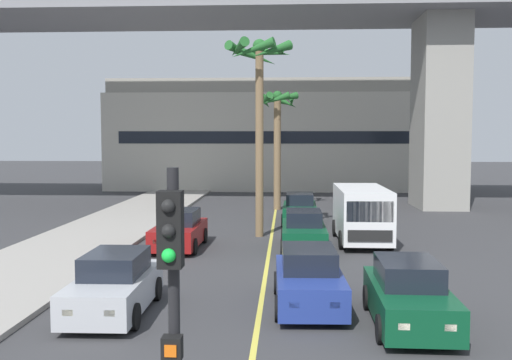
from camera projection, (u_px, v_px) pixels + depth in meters
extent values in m
cube|color=#DBCC4C|center=(269.00, 251.00, 23.32)|extent=(0.14, 56.00, 0.01)
cube|color=gray|center=(439.00, 113.00, 37.32)|extent=(2.80, 4.40, 12.06)
cube|color=beige|center=(279.00, 142.00, 51.67)|extent=(29.30, 8.00, 8.16)
cube|color=#9C998D|center=(279.00, 88.00, 51.33)|extent=(28.71, 7.20, 1.20)
cube|color=black|center=(279.00, 137.00, 47.64)|extent=(26.37, 0.04, 1.00)
cube|color=#B7BABF|center=(114.00, 291.00, 14.97)|extent=(1.76, 4.12, 0.80)
cube|color=black|center=(115.00, 264.00, 15.07)|extent=(1.42, 2.07, 0.60)
cube|color=#F2EDCC|center=(110.00, 313.00, 12.95)|extent=(0.24, 0.08, 0.14)
cube|color=#F2EDCC|center=(68.00, 312.00, 12.98)|extent=(0.24, 0.08, 0.14)
cylinder|color=black|center=(134.00, 317.00, 13.69)|extent=(0.23, 0.64, 0.64)
cylinder|color=black|center=(65.00, 316.00, 13.76)|extent=(0.23, 0.64, 0.64)
cylinder|color=black|center=(156.00, 289.00, 16.23)|extent=(0.23, 0.64, 0.64)
cylinder|color=black|center=(98.00, 288.00, 16.29)|extent=(0.23, 0.64, 0.64)
cube|color=#0C4728|center=(409.00, 302.00, 14.00)|extent=(1.78, 4.13, 0.80)
cube|color=black|center=(408.00, 272.00, 14.10)|extent=(1.43, 2.08, 0.60)
cube|color=#F2EDCC|center=(450.00, 327.00, 11.96)|extent=(0.24, 0.08, 0.14)
cube|color=#F2EDCC|center=(404.00, 326.00, 12.03)|extent=(0.24, 0.08, 0.14)
cylinder|color=black|center=(457.00, 331.00, 12.70)|extent=(0.23, 0.64, 0.64)
cylinder|color=black|center=(382.00, 329.00, 12.81)|extent=(0.23, 0.64, 0.64)
cylinder|color=black|center=(431.00, 299.00, 15.23)|extent=(0.23, 0.64, 0.64)
cylinder|color=black|center=(368.00, 297.00, 15.34)|extent=(0.23, 0.64, 0.64)
cube|color=maroon|center=(179.00, 234.00, 23.76)|extent=(1.76, 4.13, 0.80)
cube|color=black|center=(180.00, 217.00, 23.86)|extent=(1.43, 2.07, 0.60)
cube|color=#F2EDCC|center=(181.00, 242.00, 21.72)|extent=(0.24, 0.08, 0.14)
cube|color=#F2EDCC|center=(156.00, 242.00, 21.79)|extent=(0.24, 0.08, 0.14)
cylinder|color=black|center=(194.00, 247.00, 22.46)|extent=(0.23, 0.64, 0.64)
cylinder|color=black|center=(152.00, 246.00, 22.57)|extent=(0.23, 0.64, 0.64)
cylinder|color=black|center=(204.00, 236.00, 24.99)|extent=(0.23, 0.64, 0.64)
cylinder|color=black|center=(167.00, 235.00, 25.10)|extent=(0.23, 0.64, 0.64)
cube|color=navy|center=(309.00, 285.00, 15.58)|extent=(1.82, 4.15, 0.80)
cube|color=black|center=(309.00, 259.00, 15.68)|extent=(1.45, 2.09, 0.60)
cube|color=#F2EDCC|center=(335.00, 305.00, 13.57)|extent=(0.24, 0.09, 0.14)
cube|color=#F2EDCC|center=(294.00, 305.00, 13.59)|extent=(0.24, 0.09, 0.14)
cylinder|color=black|center=(345.00, 309.00, 14.32)|extent=(0.24, 0.65, 0.64)
cylinder|color=black|center=(279.00, 308.00, 14.36)|extent=(0.24, 0.65, 0.64)
cylinder|color=black|center=(334.00, 283.00, 16.85)|extent=(0.24, 0.65, 0.64)
cylinder|color=black|center=(278.00, 283.00, 16.89)|extent=(0.24, 0.65, 0.64)
cube|color=#0C4728|center=(300.00, 212.00, 30.74)|extent=(1.78, 4.13, 0.80)
cube|color=black|center=(300.00, 199.00, 30.84)|extent=(1.43, 2.08, 0.60)
cube|color=#F2EDCC|center=(309.00, 216.00, 28.70)|extent=(0.24, 0.08, 0.14)
cube|color=#F2EDCC|center=(290.00, 216.00, 28.77)|extent=(0.24, 0.08, 0.14)
cylinder|color=black|center=(316.00, 221.00, 29.43)|extent=(0.23, 0.64, 0.64)
cylinder|color=black|center=(284.00, 220.00, 29.55)|extent=(0.23, 0.64, 0.64)
cylinder|color=black|center=(314.00, 214.00, 31.96)|extent=(0.23, 0.64, 0.64)
cylinder|color=black|center=(285.00, 214.00, 32.08)|extent=(0.23, 0.64, 0.64)
cube|color=#0C4728|center=(304.00, 235.00, 23.52)|extent=(1.71, 4.10, 0.80)
cube|color=black|center=(304.00, 218.00, 23.62)|extent=(1.40, 2.05, 0.60)
cube|color=#F2EDCC|center=(318.00, 243.00, 21.49)|extent=(0.24, 0.08, 0.14)
cube|color=#F2EDCC|center=(293.00, 243.00, 21.54)|extent=(0.24, 0.08, 0.14)
cylinder|color=black|center=(326.00, 248.00, 22.23)|extent=(0.22, 0.64, 0.64)
cylinder|color=black|center=(283.00, 247.00, 22.31)|extent=(0.22, 0.64, 0.64)
cylinder|color=black|center=(322.00, 236.00, 24.76)|extent=(0.22, 0.64, 0.64)
cylinder|color=black|center=(284.00, 236.00, 24.85)|extent=(0.22, 0.64, 0.64)
cube|color=white|center=(361.00, 212.00, 25.00)|extent=(2.01, 5.21, 2.10)
cube|color=black|center=(370.00, 212.00, 22.43)|extent=(1.80, 0.08, 0.80)
cube|color=black|center=(370.00, 236.00, 22.44)|extent=(1.70, 0.06, 0.44)
cylinder|color=black|center=(390.00, 240.00, 23.47)|extent=(0.26, 0.76, 0.76)
cylinder|color=black|center=(342.00, 240.00, 23.57)|extent=(0.26, 0.76, 0.76)
cylinder|color=black|center=(378.00, 228.00, 26.58)|extent=(0.26, 0.76, 0.76)
cylinder|color=black|center=(336.00, 228.00, 26.67)|extent=(0.26, 0.76, 0.76)
cube|color=black|center=(170.00, 229.00, 5.75)|extent=(0.24, 0.20, 0.76)
sphere|color=black|center=(168.00, 206.00, 5.64)|extent=(0.14, 0.14, 0.14)
sphere|color=black|center=(168.00, 231.00, 5.65)|extent=(0.14, 0.14, 0.14)
sphere|color=#19D83F|center=(169.00, 256.00, 5.67)|extent=(0.14, 0.14, 0.14)
cube|color=black|center=(172.00, 348.00, 5.86)|extent=(0.20, 0.16, 0.24)
cube|color=orange|center=(171.00, 351.00, 5.78)|extent=(0.12, 0.03, 0.12)
cylinder|color=brown|center=(277.00, 154.00, 36.39)|extent=(0.44, 0.44, 6.91)
sphere|color=#236028|center=(277.00, 96.00, 36.13)|extent=(0.60, 0.60, 0.60)
cone|color=#236028|center=(291.00, 101.00, 36.13)|extent=(0.50, 1.79, 1.02)
cone|color=#236028|center=(286.00, 102.00, 36.81)|extent=(1.67, 1.42, 1.08)
cone|color=#236028|center=(275.00, 101.00, 37.00)|extent=(1.84, 0.82, 0.91)
cone|color=#236028|center=(264.00, 102.00, 36.49)|extent=(1.03, 1.82, 1.05)
cone|color=#236028|center=(265.00, 101.00, 35.82)|extent=(1.17, 1.79, 1.04)
cone|color=#236028|center=(276.00, 99.00, 35.29)|extent=(1.82, 0.59, 0.95)
cone|color=#236028|center=(285.00, 98.00, 35.38)|extent=(1.76, 1.30, 0.80)
cylinder|color=brown|center=(259.00, 144.00, 26.37)|extent=(0.36, 0.36, 8.40)
sphere|color=#236028|center=(259.00, 46.00, 26.05)|extent=(0.60, 0.60, 0.60)
cone|color=#236028|center=(282.00, 51.00, 26.11)|extent=(0.65, 2.07, 0.83)
cone|color=#236028|center=(272.00, 53.00, 26.85)|extent=(1.93, 1.50, 0.79)
cone|color=#236028|center=(256.00, 57.00, 27.05)|extent=(2.07, 0.88, 1.07)
cone|color=#236028|center=(241.00, 52.00, 26.61)|extent=(1.41, 1.98, 0.79)
cone|color=#236028|center=(238.00, 49.00, 25.75)|extent=(1.16, 2.05, 0.78)
cone|color=#236028|center=(253.00, 49.00, 25.12)|extent=(2.08, 0.91, 1.00)
cone|color=#236028|center=(272.00, 51.00, 25.23)|extent=(1.92, 1.51, 1.05)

